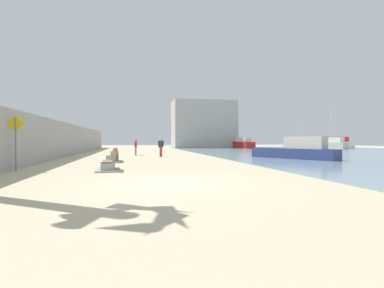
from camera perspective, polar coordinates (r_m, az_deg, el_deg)
The scene contains 14 objects.
ground_plane at distance 28.45m, azimuth -8.98°, elevation -2.32°, with size 120.00×120.00×0.00m, color #C6B793.
seawall at distance 29.09m, azimuth -23.92°, elevation 0.77°, with size 0.80×64.00×3.12m, color #9E9E99.
water_bay at distance 37.96m, azimuth 30.21°, elevation -1.61°, with size 36.00×68.00×0.04m, color #7A99A8.
bench_near at distance 15.49m, azimuth -15.71°, elevation -4.07°, with size 1.15×2.13×0.98m.
bench_far at distance 21.27m, azimuth -14.92°, elevation -2.75°, with size 1.31×2.20×0.98m.
person_walking at distance 27.10m, azimuth -5.99°, elevation -0.33°, with size 0.51×0.27×1.73m.
person_standing at distance 29.98m, azimuth -10.74°, elevation -0.41°, with size 0.25×0.52×1.59m.
boat_distant at distance 25.15m, azimuth 19.27°, elevation -1.21°, with size 4.55×7.13×1.76m.
boat_far_left at distance 53.99m, azimuth 25.35°, elevation -0.09°, with size 3.92×5.05×1.93m.
boat_outer at distance 60.79m, azimuth 25.58°, elevation 0.05°, with size 5.22×7.12×7.56m.
boat_mid_bay at distance 56.15m, azimuth 9.24°, elevation 0.04°, with size 3.43×7.63×6.94m.
boat_far_right at distance 63.15m, azimuth 19.90°, elevation 0.06°, with size 4.46×7.04×5.12m.
pedestrian_sign at distance 16.97m, azimuth -30.73°, elevation 1.31°, with size 0.85×0.08×2.78m.
harbor_building at distance 58.08m, azimuth 2.23°, elevation 3.75°, with size 12.00×6.00×9.07m, color #ADAAA3.
Camera 1 is at (-1.16, -10.39, 1.54)m, focal length 27.81 mm.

